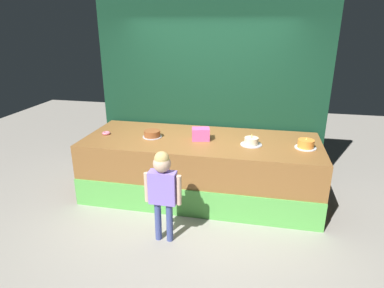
% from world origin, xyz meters
% --- Properties ---
extents(ground_plane, '(12.00, 12.00, 0.00)m').
position_xyz_m(ground_plane, '(0.00, 0.00, 0.00)').
color(ground_plane, gray).
extents(stage_platform, '(3.29, 1.30, 0.86)m').
position_xyz_m(stage_platform, '(0.00, 0.63, 0.43)').
color(stage_platform, brown).
rests_on(stage_platform, ground_plane).
extents(curtain_backdrop, '(3.53, 0.08, 2.85)m').
position_xyz_m(curtain_backdrop, '(0.00, 1.38, 1.43)').
color(curtain_backdrop, '#113823').
rests_on(curtain_backdrop, ground_plane).
extents(child_figure, '(0.43, 0.20, 1.11)m').
position_xyz_m(child_figure, '(-0.21, -0.54, 0.72)').
color(child_figure, '#3F4C8C').
rests_on(child_figure, ground_plane).
extents(pink_box, '(0.27, 0.22, 0.17)m').
position_xyz_m(pink_box, '(0.00, 0.61, 0.95)').
color(pink_box, '#E8569E').
rests_on(pink_box, stage_platform).
extents(donut, '(0.12, 0.12, 0.04)m').
position_xyz_m(donut, '(-1.40, 0.56, 0.88)').
color(donut, pink).
rests_on(donut, stage_platform).
extents(cake_left, '(0.27, 0.27, 0.10)m').
position_xyz_m(cake_left, '(-0.70, 0.58, 0.91)').
color(cake_left, silver).
rests_on(cake_left, stage_platform).
extents(cake_center, '(0.29, 0.29, 0.16)m').
position_xyz_m(cake_center, '(0.70, 0.55, 0.91)').
color(cake_center, silver).
rests_on(cake_center, stage_platform).
extents(cake_right, '(0.28, 0.28, 0.14)m').
position_xyz_m(cake_right, '(1.40, 0.57, 0.92)').
color(cake_right, silver).
rests_on(cake_right, stage_platform).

